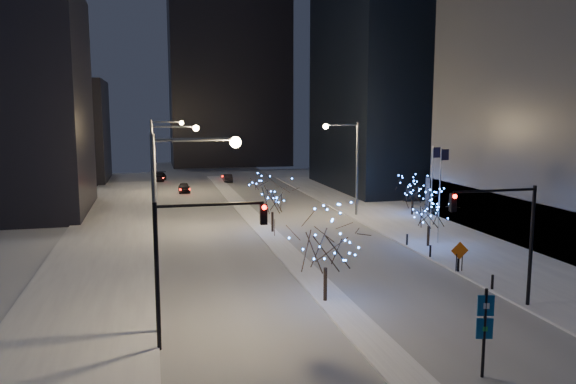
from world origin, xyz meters
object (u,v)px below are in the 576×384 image
object	(u,v)px
street_lamp_east	(349,156)
traffic_signal_west	(191,249)
wayfinding_sign	(485,323)
holiday_tree_plaza_near	(429,210)
holiday_tree_median_near	(326,240)
holiday_tree_plaza_far	(413,190)
traffic_signal_east	(508,227)
car_near	(184,188)
car_far	(159,177)
car_mid	(228,178)
street_lamp_w_mid	(164,162)
street_lamp_w_far	(160,146)
street_lamp_w_near	(177,205)
construction_sign	(460,253)
holiday_tree_median_far	(272,195)

from	to	relation	value
street_lamp_east	traffic_signal_west	size ratio (longest dim) A/B	1.43
wayfinding_sign	holiday_tree_plaza_near	bearing A→B (deg)	82.93
holiday_tree_median_near	holiday_tree_plaza_near	xyz separation A→B (m)	(12.26, 10.88, -0.57)
holiday_tree_median_near	holiday_tree_plaza_far	xyz separation A→B (m)	(17.31, 24.16, -0.95)
traffic_signal_east	car_near	distance (m)	53.46
street_lamp_east	car_far	world-z (taller)	street_lamp_east
car_near	car_mid	bearing A→B (deg)	54.59
street_lamp_w_mid	street_lamp_w_far	world-z (taller)	same
traffic_signal_west	wayfinding_sign	size ratio (longest dim) A/B	1.82
traffic_signal_east	car_far	distance (m)	67.96
street_lamp_w_near	traffic_signal_east	size ratio (longest dim) A/B	1.43
holiday_tree_median_near	construction_sign	size ratio (longest dim) A/B	2.66
holiday_tree_median_near	street_lamp_east	bearing A→B (deg)	67.51
street_lamp_w_far	street_lamp_east	xyz separation A→B (m)	(19.02, -22.00, -0.05)
car_far	wayfinding_sign	distance (m)	73.44
street_lamp_east	holiday_tree_median_near	world-z (taller)	street_lamp_east
traffic_signal_east	car_mid	xyz separation A→B (m)	(-7.41, 61.41, -4.13)
street_lamp_w_near	car_near	size ratio (longest dim) A/B	2.56
traffic_signal_west	construction_sign	world-z (taller)	traffic_signal_west
car_mid	holiday_tree_plaza_far	xyz separation A→B (m)	(15.29, -33.80, 2.15)
street_lamp_w_near	car_near	distance (m)	50.64
holiday_tree_plaza_near	car_mid	bearing A→B (deg)	102.26
street_lamp_east	car_mid	world-z (taller)	street_lamp_east
holiday_tree_median_near	wayfinding_sign	bearing A→B (deg)	-70.91
street_lamp_w_near	street_lamp_east	size ratio (longest dim) A/B	1.00
street_lamp_w_mid	wayfinding_sign	distance (m)	35.37
car_near	holiday_tree_median_near	distance (m)	48.16
holiday_tree_plaza_far	traffic_signal_west	bearing A→B (deg)	-131.44
street_lamp_w_far	traffic_signal_east	bearing A→B (deg)	-70.68
traffic_signal_west	traffic_signal_east	world-z (taller)	same
car_near	car_mid	xyz separation A→B (m)	(7.38, 10.20, -0.04)
car_mid	holiday_tree_median_far	distance (m)	38.79
car_near	traffic_signal_west	bearing A→B (deg)	-92.36
holiday_tree_median_far	construction_sign	size ratio (longest dim) A/B	2.59
street_lamp_w_mid	wayfinding_sign	xyz separation A→B (m)	(12.05, -33.00, -4.13)
street_lamp_w_far	car_near	xyz separation A→B (m)	(3.08, 0.21, -5.83)
street_lamp_w_near	street_lamp_w_mid	world-z (taller)	same
car_near	holiday_tree_median_far	bearing A→B (deg)	-76.94
traffic_signal_east	street_lamp_w_mid	bearing A→B (deg)	124.51
car_far	traffic_signal_east	bearing A→B (deg)	-65.93
holiday_tree_plaza_near	construction_sign	size ratio (longest dim) A/B	2.24
car_far	wayfinding_sign	size ratio (longest dim) A/B	1.20
holiday_tree_plaza_near	traffic_signal_west	bearing A→B (deg)	-142.81
traffic_signal_west	holiday_tree_plaza_far	world-z (taller)	traffic_signal_west
wayfinding_sign	traffic_signal_east	bearing A→B (deg)	65.21
street_lamp_w_mid	car_mid	size ratio (longest dim) A/B	2.61
street_lamp_w_near	traffic_signal_west	xyz separation A→B (m)	(0.50, -2.00, -1.74)
car_far	holiday_tree_median_far	bearing A→B (deg)	-68.71
holiday_tree_median_near	holiday_tree_plaza_far	bearing A→B (deg)	54.37
street_lamp_w_far	street_lamp_w_mid	bearing A→B (deg)	-90.00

